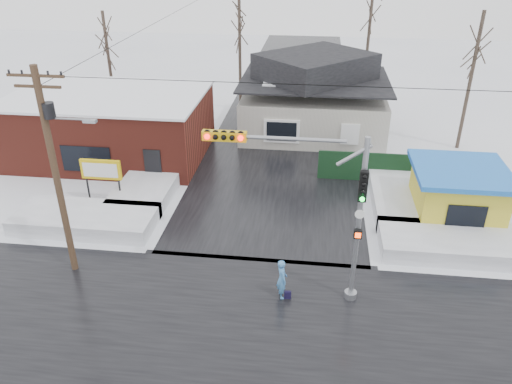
# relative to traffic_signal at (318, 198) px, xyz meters

# --- Properties ---
(ground) EXTENTS (120.00, 120.00, 0.00)m
(ground) POSITION_rel_traffic_signal_xyz_m (-2.43, -2.97, -4.54)
(ground) COLOR white
(ground) RESTS_ON ground
(road_ns) EXTENTS (10.00, 120.00, 0.02)m
(road_ns) POSITION_rel_traffic_signal_xyz_m (-2.43, -2.97, -4.53)
(road_ns) COLOR black
(road_ns) RESTS_ON ground
(road_ew) EXTENTS (120.00, 10.00, 0.02)m
(road_ew) POSITION_rel_traffic_signal_xyz_m (-2.43, -2.97, -4.53)
(road_ew) COLOR black
(road_ew) RESTS_ON ground
(snowbank_nw) EXTENTS (7.00, 3.00, 0.80)m
(snowbank_nw) POSITION_rel_traffic_signal_xyz_m (-11.43, 4.03, -4.14)
(snowbank_nw) COLOR white
(snowbank_nw) RESTS_ON ground
(snowbank_ne) EXTENTS (7.00, 3.00, 0.80)m
(snowbank_ne) POSITION_rel_traffic_signal_xyz_m (6.57, 4.03, -4.14)
(snowbank_ne) COLOR white
(snowbank_ne) RESTS_ON ground
(snowbank_nside_w) EXTENTS (3.00, 8.00, 0.80)m
(snowbank_nside_w) POSITION_rel_traffic_signal_xyz_m (-9.43, 9.03, -4.14)
(snowbank_nside_w) COLOR white
(snowbank_nside_w) RESTS_ON ground
(snowbank_nside_e) EXTENTS (3.00, 8.00, 0.80)m
(snowbank_nside_e) POSITION_rel_traffic_signal_xyz_m (4.57, 9.03, -4.14)
(snowbank_nside_e) COLOR white
(snowbank_nside_e) RESTS_ON ground
(traffic_signal) EXTENTS (6.05, 0.68, 7.00)m
(traffic_signal) POSITION_rel_traffic_signal_xyz_m (0.00, 0.00, 0.00)
(traffic_signal) COLOR gray
(traffic_signal) RESTS_ON ground
(utility_pole) EXTENTS (3.15, 0.44, 9.00)m
(utility_pole) POSITION_rel_traffic_signal_xyz_m (-10.36, 0.53, 0.57)
(utility_pole) COLOR #382619
(utility_pole) RESTS_ON ground
(brick_building) EXTENTS (12.20, 8.20, 4.12)m
(brick_building) POSITION_rel_traffic_signal_xyz_m (-13.43, 13.03, -2.46)
(brick_building) COLOR maroon
(brick_building) RESTS_ON ground
(marquee_sign) EXTENTS (2.20, 0.21, 2.55)m
(marquee_sign) POSITION_rel_traffic_signal_xyz_m (-11.43, 6.53, -2.62)
(marquee_sign) COLOR black
(marquee_sign) RESTS_ON ground
(house) EXTENTS (10.40, 8.40, 5.76)m
(house) POSITION_rel_traffic_signal_xyz_m (-0.43, 19.03, -1.92)
(house) COLOR #B9B4A7
(house) RESTS_ON ground
(kiosk) EXTENTS (4.60, 4.60, 2.88)m
(kiosk) POSITION_rel_traffic_signal_xyz_m (7.07, 7.03, -3.08)
(kiosk) COLOR gold
(kiosk) RESTS_ON ground
(fence) EXTENTS (8.00, 0.12, 1.80)m
(fence) POSITION_rel_traffic_signal_xyz_m (4.07, 11.03, -3.64)
(fence) COLOR black
(fence) RESTS_ON ground
(tree_far_left) EXTENTS (3.00, 3.00, 10.00)m
(tree_far_left) POSITION_rel_traffic_signal_xyz_m (-6.43, 23.03, 3.41)
(tree_far_left) COLOR #332821
(tree_far_left) RESTS_ON ground
(tree_far_right) EXTENTS (3.00, 3.00, 9.00)m
(tree_far_right) POSITION_rel_traffic_signal_xyz_m (9.57, 17.03, 2.62)
(tree_far_right) COLOR #332821
(tree_far_right) RESTS_ON ground
(tree_far_west) EXTENTS (3.00, 3.00, 8.00)m
(tree_far_west) POSITION_rel_traffic_signal_xyz_m (-16.43, 21.03, 1.82)
(tree_far_west) COLOR #332821
(tree_far_west) RESTS_ON ground
(pedestrian) EXTENTS (0.61, 0.74, 1.75)m
(pedestrian) POSITION_rel_traffic_signal_xyz_m (-1.22, -0.23, -3.66)
(pedestrian) COLOR #4686C5
(pedestrian) RESTS_ON ground
(shopping_bag) EXTENTS (0.29, 0.14, 0.35)m
(shopping_bag) POSITION_rel_traffic_signal_xyz_m (-0.97, -0.35, -4.36)
(shopping_bag) COLOR black
(shopping_bag) RESTS_ON ground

